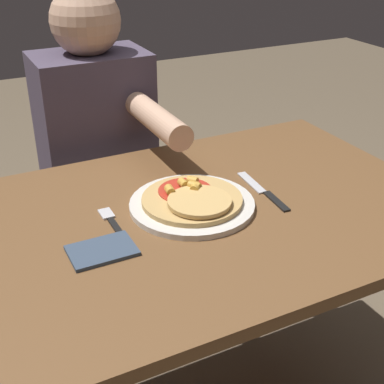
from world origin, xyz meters
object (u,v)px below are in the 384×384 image
(plate, at_px, (192,205))
(person_diner, at_px, (98,150))
(pizza, at_px, (193,199))
(knife, at_px, (263,191))
(dining_table, at_px, (213,250))
(fork, at_px, (114,224))

(plate, relative_size, person_diner, 0.25)
(pizza, xyz_separation_m, knife, (0.19, -0.01, -0.02))
(pizza, bearing_deg, dining_table, -20.18)
(pizza, height_order, fork, pizza)
(dining_table, relative_size, fork, 6.19)
(dining_table, bearing_deg, pizza, 159.82)
(pizza, relative_size, person_diner, 0.20)
(knife, height_order, person_diner, person_diner)
(fork, distance_m, knife, 0.38)
(plate, distance_m, knife, 0.19)
(dining_table, xyz_separation_m, fork, (-0.24, 0.03, 0.13))
(plate, height_order, knife, plate)
(dining_table, height_order, fork, fork)
(pizza, relative_size, fork, 1.34)
(pizza, xyz_separation_m, person_diner, (-0.06, 0.54, -0.08))
(dining_table, relative_size, person_diner, 0.92)
(fork, relative_size, knife, 0.79)
(plate, distance_m, fork, 0.19)
(plate, bearing_deg, person_diner, 96.18)
(dining_table, bearing_deg, knife, 3.41)
(dining_table, xyz_separation_m, person_diner, (-0.10, 0.56, 0.07))
(knife, bearing_deg, pizza, 177.48)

